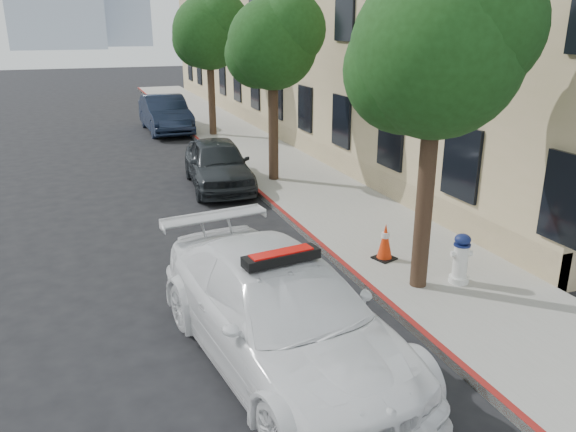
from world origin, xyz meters
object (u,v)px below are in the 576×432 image
Objects in this scene: police_car at (282,313)px; parked_car_far at (165,114)px; fire_hydrant at (461,259)px; parked_car_mid at (218,163)px; traffic_cone at (385,242)px.

police_car is 19.42m from parked_car_far.
fire_hydrant is (3.87, 1.07, -0.19)m from police_car.
police_car is 6.05× the size of fire_hydrant.
parked_car_mid reaches higher than traffic_cone.
police_car is at bearing -93.79° from parked_car_mid.
parked_car_mid is 4.52× the size of fire_hydrant.
traffic_cone is at bearing 31.02° from police_car.
fire_hydrant is at bearing -62.74° from traffic_cone.
fire_hydrant is at bearing -68.90° from parked_car_mid.
parked_car_mid is (1.41, 9.45, -0.07)m from police_car.
police_car is at bearing -141.30° from traffic_cone.
police_car is 4.03m from traffic_cone.
parked_car_mid reaches higher than fire_hydrant.
parked_car_mid is at bearing 121.69° from fire_hydrant.
traffic_cone is (1.73, -16.86, -0.30)m from parked_car_far.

